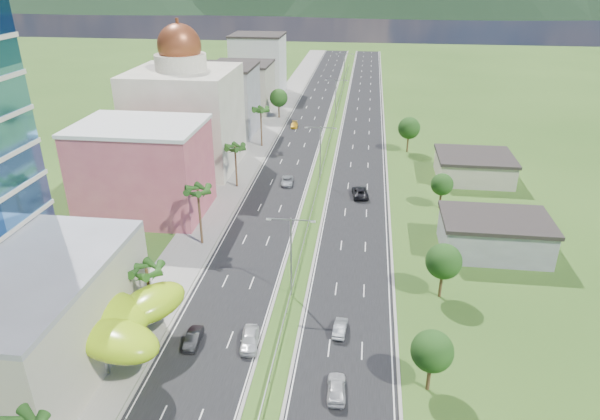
% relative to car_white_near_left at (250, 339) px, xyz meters
% --- Properties ---
extents(ground, '(500.00, 500.00, 0.00)m').
position_rel_car_white_near_left_xyz_m(ground, '(3.20, 0.62, -0.86)').
color(ground, '#2D5119').
rests_on(ground, ground).
extents(road_left, '(11.00, 260.00, 0.04)m').
position_rel_car_white_near_left_xyz_m(road_left, '(-4.30, 90.62, -0.84)').
color(road_left, black).
rests_on(road_left, ground).
extents(road_right, '(11.00, 260.00, 0.04)m').
position_rel_car_white_near_left_xyz_m(road_right, '(10.70, 90.62, -0.84)').
color(road_right, black).
rests_on(road_right, ground).
extents(sidewalk_left, '(7.00, 260.00, 0.12)m').
position_rel_car_white_near_left_xyz_m(sidewalk_left, '(-13.80, 90.62, -0.80)').
color(sidewalk_left, gray).
rests_on(sidewalk_left, ground).
extents(median_guardrail, '(0.10, 216.06, 0.76)m').
position_rel_car_white_near_left_xyz_m(median_guardrail, '(3.20, 72.61, -0.24)').
color(median_guardrail, gray).
rests_on(median_guardrail, ground).
extents(streetlight_median_b, '(6.04, 0.25, 11.00)m').
position_rel_car_white_near_left_xyz_m(streetlight_median_b, '(3.20, 10.62, 5.89)').
color(streetlight_median_b, gray).
rests_on(streetlight_median_b, ground).
extents(streetlight_median_c, '(6.04, 0.25, 11.00)m').
position_rel_car_white_near_left_xyz_m(streetlight_median_c, '(3.20, 50.62, 5.89)').
color(streetlight_median_c, gray).
rests_on(streetlight_median_c, ground).
extents(streetlight_median_d, '(6.04, 0.25, 11.00)m').
position_rel_car_white_near_left_xyz_m(streetlight_median_d, '(3.20, 95.62, 5.89)').
color(streetlight_median_d, gray).
rests_on(streetlight_median_d, ground).
extents(streetlight_median_e, '(6.04, 0.25, 11.00)m').
position_rel_car_white_near_left_xyz_m(streetlight_median_e, '(3.20, 140.62, 5.89)').
color(streetlight_median_e, gray).
rests_on(streetlight_median_e, ground).
extents(lime_canopy, '(18.00, 15.00, 7.40)m').
position_rel_car_white_near_left_xyz_m(lime_canopy, '(-16.80, -3.38, 4.13)').
color(lime_canopy, '#9FCF14').
rests_on(lime_canopy, ground).
extents(pink_shophouse, '(20.00, 15.00, 15.00)m').
position_rel_car_white_near_left_xyz_m(pink_shophouse, '(-24.80, 32.62, 6.64)').
color(pink_shophouse, '#B64A5C').
rests_on(pink_shophouse, ground).
extents(domed_building, '(20.00, 20.00, 28.70)m').
position_rel_car_white_near_left_xyz_m(domed_building, '(-24.80, 55.62, 10.50)').
color(domed_building, '#BCB69C').
rests_on(domed_building, ground).
extents(midrise_grey, '(16.00, 15.00, 16.00)m').
position_rel_car_white_near_left_xyz_m(midrise_grey, '(-23.80, 80.62, 7.14)').
color(midrise_grey, gray).
rests_on(midrise_grey, ground).
extents(midrise_beige, '(16.00, 15.00, 13.00)m').
position_rel_car_white_near_left_xyz_m(midrise_beige, '(-23.80, 102.62, 5.64)').
color(midrise_beige, '#B0AB91').
rests_on(midrise_beige, ground).
extents(midrise_white, '(16.00, 15.00, 18.00)m').
position_rel_car_white_near_left_xyz_m(midrise_white, '(-23.80, 125.62, 8.14)').
color(midrise_white, silver).
rests_on(midrise_white, ground).
extents(shed_near, '(15.00, 10.00, 5.00)m').
position_rel_car_white_near_left_xyz_m(shed_near, '(31.20, 25.62, 1.64)').
color(shed_near, gray).
rests_on(shed_near, ground).
extents(shed_far, '(14.00, 12.00, 4.40)m').
position_rel_car_white_near_left_xyz_m(shed_far, '(33.20, 55.62, 1.34)').
color(shed_far, '#B0AB91').
rests_on(shed_far, ground).
extents(palm_tree_b, '(3.60, 3.60, 8.10)m').
position_rel_car_white_near_left_xyz_m(palm_tree_b, '(-12.30, 2.62, 6.20)').
color(palm_tree_b, '#47301C').
rests_on(palm_tree_b, ground).
extents(palm_tree_c, '(3.60, 3.60, 9.60)m').
position_rel_car_white_near_left_xyz_m(palm_tree_c, '(-12.30, 22.62, 7.64)').
color(palm_tree_c, '#47301C').
rests_on(palm_tree_c, ground).
extents(palm_tree_d, '(3.60, 3.60, 8.60)m').
position_rel_car_white_near_left_xyz_m(palm_tree_d, '(-12.30, 45.62, 6.68)').
color(palm_tree_d, '#47301C').
rests_on(palm_tree_d, ground).
extents(palm_tree_e, '(3.60, 3.60, 9.40)m').
position_rel_car_white_near_left_xyz_m(palm_tree_e, '(-12.30, 70.62, 7.45)').
color(palm_tree_e, '#47301C').
rests_on(palm_tree_e, ground).
extents(leafy_tree_lfar, '(4.90, 4.90, 8.05)m').
position_rel_car_white_near_left_xyz_m(leafy_tree_lfar, '(-12.30, 95.62, 4.72)').
color(leafy_tree_lfar, '#47301C').
rests_on(leafy_tree_lfar, ground).
extents(leafy_tree_ra, '(4.20, 4.20, 6.90)m').
position_rel_car_white_near_left_xyz_m(leafy_tree_ra, '(19.20, -4.38, 3.92)').
color(leafy_tree_ra, '#47301C').
rests_on(leafy_tree_ra, ground).
extents(leafy_tree_rb, '(4.55, 4.55, 7.47)m').
position_rel_car_white_near_left_xyz_m(leafy_tree_rb, '(22.20, 12.62, 4.32)').
color(leafy_tree_rb, '#47301C').
rests_on(leafy_tree_rb, ground).
extents(leafy_tree_rc, '(3.85, 3.85, 6.33)m').
position_rel_car_white_near_left_xyz_m(leafy_tree_rc, '(25.20, 40.62, 3.52)').
color(leafy_tree_rc, '#47301C').
rests_on(leafy_tree_rc, ground).
extents(leafy_tree_rd, '(4.90, 4.90, 8.05)m').
position_rel_car_white_near_left_xyz_m(leafy_tree_rd, '(21.20, 70.62, 4.72)').
color(leafy_tree_rd, '#47301C').
rests_on(leafy_tree_rd, ground).
extents(mountain_ridge, '(860.00, 140.00, 90.00)m').
position_rel_car_white_near_left_xyz_m(mountain_ridge, '(63.20, 450.62, -0.86)').
color(mountain_ridge, black).
rests_on(mountain_ridge, ground).
extents(car_white_near_left, '(2.47, 4.99, 1.64)m').
position_rel_car_white_near_left_xyz_m(car_white_near_left, '(0.00, 0.00, 0.00)').
color(car_white_near_left, silver).
rests_on(car_white_near_left, road_left).
extents(car_dark_left, '(1.63, 4.26, 1.39)m').
position_rel_car_white_near_left_xyz_m(car_dark_left, '(-6.37, -0.51, -0.13)').
color(car_dark_left, black).
rests_on(car_dark_left, road_left).
extents(car_silver_mid_left, '(2.56, 4.89, 1.31)m').
position_rel_car_white_near_left_xyz_m(car_silver_mid_left, '(-2.92, 48.01, -0.16)').
color(car_silver_mid_left, '#9B9EA2').
rests_on(car_silver_mid_left, road_left).
extents(car_yellow_far_left, '(2.01, 4.33, 1.23)m').
position_rel_car_white_near_left_xyz_m(car_yellow_far_left, '(-6.86, 87.04, -0.21)').
color(car_yellow_far_left, gold).
rests_on(car_yellow_far_left, road_left).
extents(car_white_near_right, '(2.07, 4.67, 1.56)m').
position_rel_car_white_near_left_xyz_m(car_white_near_right, '(10.12, -6.26, -0.04)').
color(car_white_near_right, silver).
rests_on(car_white_near_right, road_right).
extents(car_silver_right, '(1.65, 4.05, 1.31)m').
position_rel_car_white_near_left_xyz_m(car_silver_right, '(9.91, 3.58, -0.16)').
color(car_silver_right, '#999BA0').
rests_on(car_silver_right, road_right).
extents(car_dark_far_right, '(3.41, 6.11, 1.61)m').
position_rel_car_white_near_left_xyz_m(car_dark_far_right, '(11.21, 43.89, -0.01)').
color(car_dark_far_right, black).
rests_on(car_dark_far_right, road_right).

